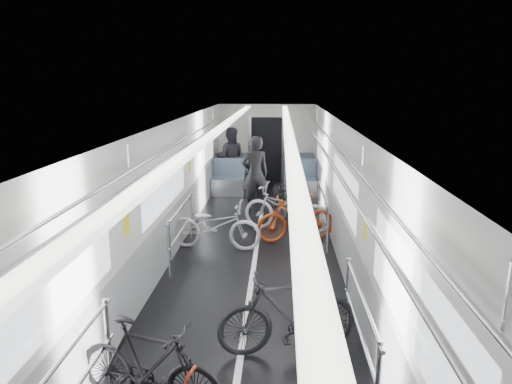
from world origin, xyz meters
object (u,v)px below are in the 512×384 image
(bike_right_far, at_px, (296,218))
(person_standing, at_px, (255,174))
(bike_left_far, at_px, (215,225))
(person_seated, at_px, (231,157))
(bike_aisle, at_px, (280,196))
(bike_right_near, at_px, (288,312))
(bike_right_mid, at_px, (287,209))
(bike_left_mid, at_px, (149,366))

(bike_right_far, bearing_deg, person_standing, -172.15)
(bike_left_far, distance_m, person_seated, 5.23)
(bike_right_far, relative_size, bike_aisle, 1.01)
(bike_right_near, relative_size, bike_right_mid, 0.88)
(bike_left_mid, bearing_deg, bike_aisle, 6.71)
(person_standing, xyz_separation_m, person_seated, (-0.87, 2.62, -0.03))
(bike_left_mid, relative_size, bike_right_mid, 0.83)
(bike_left_mid, bearing_deg, bike_right_far, -0.65)
(bike_left_mid, xyz_separation_m, bike_aisle, (1.23, 6.86, -0.06))
(bike_left_mid, xyz_separation_m, bike_left_far, (0.00, 4.37, -0.01))
(bike_right_mid, relative_size, person_seated, 1.05)
(bike_right_near, bearing_deg, person_seated, 176.43)
(bike_right_mid, bearing_deg, bike_left_mid, 2.47)
(bike_left_far, height_order, person_seated, person_seated)
(bike_right_mid, bearing_deg, bike_right_far, 32.55)
(bike_right_mid, xyz_separation_m, person_seated, (-1.62, 4.11, 0.40))
(bike_left_far, bearing_deg, bike_left_mid, -174.23)
(bike_left_far, relative_size, person_seated, 0.98)
(bike_right_far, bearing_deg, bike_left_mid, -33.59)
(bike_left_mid, height_order, bike_right_far, bike_right_far)
(bike_right_mid, relative_size, bike_aisle, 1.20)
(bike_left_mid, relative_size, bike_right_far, 0.99)
(bike_aisle, bearing_deg, bike_left_mid, -114.97)
(bike_left_mid, distance_m, bike_aisle, 6.97)
(bike_right_near, relative_size, bike_right_far, 1.05)
(bike_right_mid, height_order, bike_right_far, bike_right_mid)
(person_standing, height_order, person_seated, person_standing)
(bike_left_far, bearing_deg, bike_right_far, -66.35)
(bike_right_far, height_order, person_seated, person_seated)
(bike_right_mid, relative_size, person_standing, 1.02)
(bike_left_mid, bearing_deg, bike_right_near, -34.60)
(bike_left_far, relative_size, bike_right_near, 1.05)
(person_standing, bearing_deg, bike_right_mid, 97.83)
(bike_right_far, bearing_deg, bike_right_mid, -180.00)
(bike_aisle, bearing_deg, bike_right_far, -96.02)
(bike_right_near, bearing_deg, bike_aisle, 166.83)
(bike_left_far, distance_m, bike_aisle, 2.78)
(bike_left_mid, distance_m, person_standing, 7.00)
(bike_right_near, height_order, bike_right_mid, bike_right_near)
(bike_left_mid, xyz_separation_m, bike_right_far, (1.54, 4.87, 0.01))
(bike_left_mid, height_order, bike_right_mid, bike_right_mid)
(bike_left_mid, height_order, bike_right_near, bike_right_near)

